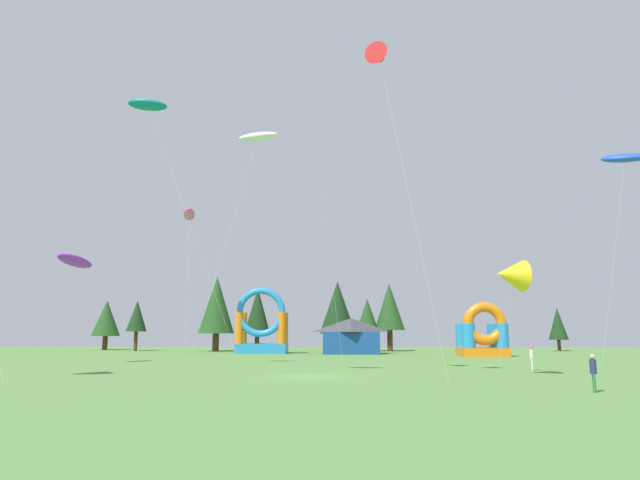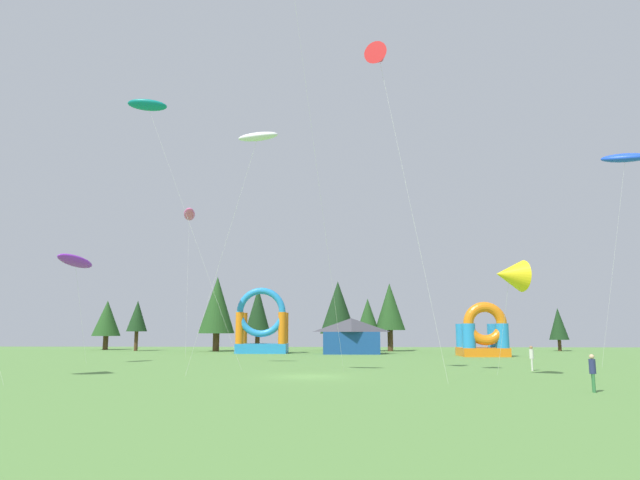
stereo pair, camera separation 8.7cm
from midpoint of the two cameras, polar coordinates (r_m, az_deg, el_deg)
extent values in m
plane|color=#5B8C42|center=(36.06, -1.03, -13.55)|extent=(120.00, 120.00, 0.00)
ellipsoid|color=white|center=(37.51, -6.18, 10.28)|extent=(2.90, 1.66, 0.75)
cylinder|color=silver|center=(36.68, -9.73, -1.44)|extent=(4.52, 1.10, 15.22)
cone|color=red|center=(37.19, 6.00, 17.80)|extent=(1.85, 1.79, 1.48)
cylinder|color=silver|center=(33.41, 9.21, 3.10)|extent=(3.36, 1.40, 19.61)
ellipsoid|color=blue|center=(51.24, 28.35, 7.27)|extent=(3.75, 2.87, 1.33)
cylinder|color=silver|center=(49.77, 27.44, -1.90)|extent=(2.51, 1.29, 16.26)
cylinder|color=silver|center=(37.45, -0.17, 6.63)|extent=(3.23, 8.97, 25.91)
ellipsoid|color=purple|center=(52.74, -23.33, -1.95)|extent=(2.73, 3.78, 1.72)
cylinder|color=silver|center=(53.04, -22.86, -6.71)|extent=(0.77, 1.69, 8.66)
ellipsoid|color=#EA599E|center=(66.23, -12.94, 2.53)|extent=(2.30, 3.70, 1.55)
cylinder|color=silver|center=(63.59, -13.13, -4.20)|extent=(0.98, 3.00, 15.82)
cone|color=yellow|center=(37.69, 18.56, -3.34)|extent=(2.38, 2.44, 2.11)
cylinder|color=silver|center=(38.42, 18.00, -8.16)|extent=(0.55, 2.01, 6.28)
ellipsoid|color=#0C7F7A|center=(47.00, -16.89, 12.84)|extent=(3.17, 1.38, 1.26)
cylinder|color=silver|center=(43.33, -12.60, 0.73)|extent=(7.73, 0.33, 20.04)
cylinder|color=silver|center=(43.64, 20.58, -11.64)|extent=(0.15, 0.15, 0.84)
cylinder|color=silver|center=(43.80, 20.56, -11.63)|extent=(0.15, 0.15, 0.84)
cylinder|color=silver|center=(43.68, 20.52, -10.65)|extent=(0.36, 0.36, 0.67)
sphere|color=#9E704C|center=(43.67, 20.48, -10.07)|extent=(0.23, 0.23, 0.23)
cylinder|color=#33723F|center=(30.05, 25.81, -12.80)|extent=(0.14, 0.14, 0.84)
cylinder|color=#33723F|center=(29.89, 25.87, -12.82)|extent=(0.14, 0.14, 0.84)
cylinder|color=navy|center=(29.92, 25.74, -11.37)|extent=(0.35, 0.35, 0.67)
sphere|color=#D8AD84|center=(29.90, 25.68, -10.51)|extent=(0.23, 0.23, 0.23)
cube|color=orange|center=(65.70, 16.02, -10.74)|extent=(4.90, 4.96, 0.92)
cylinder|color=#268CD8|center=(63.52, 14.76, -9.28)|extent=(1.37, 1.37, 2.59)
cylinder|color=#268CD8|center=(64.34, 17.87, -9.13)|extent=(1.37, 1.37, 2.59)
cylinder|color=#268CD8|center=(67.03, 14.11, -9.27)|extent=(1.37, 1.37, 2.59)
cylinder|color=#268CD8|center=(67.82, 17.07, -9.14)|extent=(1.37, 1.37, 2.59)
torus|color=orange|center=(63.91, 16.27, -8.05)|extent=(4.62, 1.10, 4.62)
cube|color=#268CD8|center=(71.01, -5.80, -10.78)|extent=(6.17, 3.52, 1.17)
cylinder|color=orange|center=(70.14, -8.04, -8.74)|extent=(0.99, 0.99, 3.79)
cylinder|color=orange|center=(69.39, -3.78, -8.80)|extent=(0.99, 0.99, 3.79)
cylinder|color=orange|center=(72.64, -7.67, -8.75)|extent=(0.99, 0.99, 3.79)
cylinder|color=orange|center=(71.91, -3.56, -8.81)|extent=(0.99, 0.99, 3.79)
torus|color=#268CD8|center=(69.75, -5.90, -7.22)|extent=(5.97, 0.79, 5.97)
cube|color=#19478C|center=(69.12, 3.21, -10.26)|extent=(6.65, 4.17, 2.61)
pyramid|color=#3F3F47|center=(69.10, 3.19, -8.51)|extent=(6.65, 4.17, 1.62)
cylinder|color=#4C331E|center=(88.32, -20.70, -9.63)|extent=(0.72, 0.72, 1.96)
cone|color=#234C1E|center=(88.32, -20.58, -7.35)|extent=(3.99, 3.99, 5.07)
cylinder|color=#4C331E|center=(82.46, -17.95, -9.63)|extent=(0.50, 0.50, 2.62)
cone|color=#193819|center=(82.46, -17.84, -7.26)|extent=(2.76, 2.76, 4.21)
cylinder|color=#4C331E|center=(78.20, -10.37, -10.07)|extent=(0.86, 0.86, 2.37)
cone|color=#234C1E|center=(78.25, -10.26, -6.42)|extent=(4.80, 4.80, 7.59)
cylinder|color=#4C331E|center=(82.10, -6.28, -10.09)|extent=(0.65, 0.65, 2.40)
cone|color=#193819|center=(82.13, -6.22, -7.00)|extent=(3.62, 3.62, 6.46)
cylinder|color=#4C331E|center=(80.76, 1.86, -10.19)|extent=(0.91, 0.91, 2.30)
cone|color=#193819|center=(80.80, 1.84, -6.77)|extent=(5.04, 5.04, 7.36)
cylinder|color=#4C331E|center=(77.39, 4.88, -10.24)|extent=(0.58, 0.58, 2.23)
cone|color=#234C1E|center=(77.39, 4.85, -7.65)|extent=(3.25, 3.25, 4.78)
cylinder|color=#4C331E|center=(77.80, 7.11, -9.99)|extent=(0.73, 0.73, 2.80)
cone|color=#234C1E|center=(77.84, 7.04, -6.64)|extent=(4.07, 4.07, 6.31)
cylinder|color=#4C331E|center=(84.49, 22.95, -9.71)|extent=(0.46, 0.46, 1.51)
cone|color=#193819|center=(84.46, 22.83, -7.76)|extent=(2.56, 2.56, 4.28)
camera|label=1|loc=(0.04, -89.95, -0.01)|focal=31.88mm
camera|label=2|loc=(0.04, 90.05, 0.01)|focal=31.88mm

